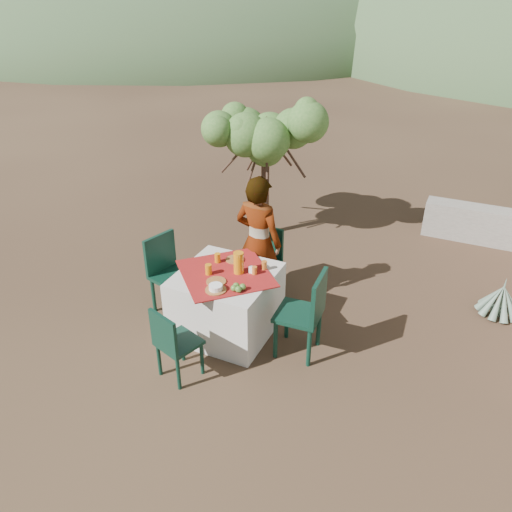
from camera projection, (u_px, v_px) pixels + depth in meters
The scene contains 22 objects.
ground at pixel (191, 304), 6.26m from camera, with size 160.00×160.00×0.00m, color #311E16.
table at pixel (227, 302), 5.64m from camera, with size 1.30×1.30×0.76m.
chair_far at pixel (265, 257), 6.35m from camera, with size 0.45×0.45×0.86m.
chair_near at pixel (173, 342), 4.90m from camera, with size 0.48×0.48×0.82m.
chair_left at pixel (168, 270), 5.95m from camera, with size 0.55×0.55×0.96m.
chair_right at pixel (306, 311), 5.19m from camera, with size 0.48×0.48×0.99m.
person at pixel (258, 242), 5.96m from camera, with size 0.60×0.40×1.65m, color #8C6651.
shrub_tree at pixel (271, 141), 7.32m from camera, with size 1.61×1.58×1.89m.
agave at pixel (501, 300), 6.00m from camera, with size 0.54×0.52×0.56m.
hill_near_left at pixel (196, 36), 36.72m from camera, with size 40.00×40.00×16.00m, color #39522E.
hill_far_center at pixel (434, 22), 49.00m from camera, with size 60.00×60.00×24.00m, color slate.
plate_far at pixel (235, 259), 5.70m from camera, with size 0.21×0.21×0.01m, color brown.
plate_near at pixel (216, 282), 5.28m from camera, with size 0.21×0.21×0.01m, color brown.
glass_far at pixel (218, 258), 5.64m from camera, with size 0.07×0.07×0.11m, color orange.
glass_near at pixel (209, 269), 5.40m from camera, with size 0.07×0.07×0.12m, color orange.
juice_pitcher at pixel (239, 263), 5.40m from camera, with size 0.11×0.11×0.25m, color orange.
bowl_plate at pixel (216, 290), 5.14m from camera, with size 0.22×0.22×0.01m, color brown.
white_bowl at pixel (216, 287), 5.13m from camera, with size 0.14×0.14×0.05m, color white.
jar_left at pixel (255, 270), 5.41m from camera, with size 0.06×0.06×0.09m, color #C66B23.
jar_right at pixel (264, 265), 5.51m from camera, with size 0.06×0.06×0.10m, color #C66B23.
napkin_holder at pixel (252, 270), 5.43m from camera, with size 0.06×0.04×0.08m, color white.
fruit_cluster at pixel (238, 287), 5.13m from camera, with size 0.14×0.13×0.07m.
Camera 1 is at (2.93, -4.36, 3.56)m, focal length 35.00 mm.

